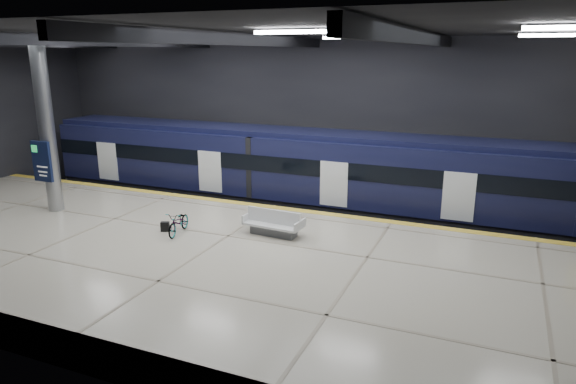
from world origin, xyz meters
The scene contains 10 objects.
ground centered at (0.00, 0.00, 0.00)m, with size 30.00×30.00×0.00m, color black.
room_shell centered at (0.00, 0.00, 5.72)m, with size 30.10×16.10×8.05m.
platform centered at (0.00, -2.50, 0.55)m, with size 30.00×11.00×1.10m, color #B7AC9B.
safety_strip centered at (0.00, 2.75, 1.11)m, with size 30.00×0.40×0.01m, color yellow.
rails centered at (0.00, 5.50, 0.08)m, with size 30.00×1.52×0.16m.
train centered at (1.03, 5.50, 2.06)m, with size 29.40×2.84×3.79m.
bench centered at (1.44, -0.29, 1.43)m, with size 2.17×1.02×0.93m.
bicycle centered at (-1.72, -1.45, 1.52)m, with size 0.55×1.59×0.83m, color #99999E.
pannier_bag centered at (-2.32, -1.45, 1.28)m, with size 0.30×0.18×0.35m, color black.
info_column centered at (-8.00, -1.03, 4.46)m, with size 0.90×0.78×6.90m.
Camera 1 is at (8.52, -15.83, 7.34)m, focal length 32.00 mm.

